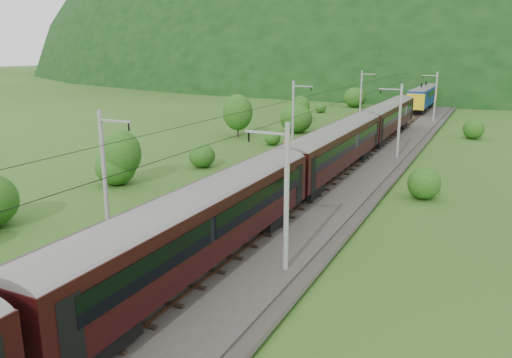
% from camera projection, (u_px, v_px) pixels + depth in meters
% --- Properties ---
extents(ground, '(600.00, 600.00, 0.00)m').
position_uv_depth(ground, '(190.00, 254.00, 29.82)').
color(ground, '#2B4D18').
rests_on(ground, ground).
extents(railbed, '(14.00, 220.00, 0.30)m').
position_uv_depth(railbed, '(261.00, 206.00, 38.49)').
color(railbed, '#38332D').
rests_on(railbed, ground).
extents(track_left, '(2.40, 220.00, 0.27)m').
position_uv_depth(track_left, '(234.00, 199.00, 39.45)').
color(track_left, brown).
rests_on(track_left, railbed).
extents(track_right, '(2.40, 220.00, 0.27)m').
position_uv_depth(track_right, '(290.00, 207.00, 37.42)').
color(track_right, brown).
rests_on(track_right, railbed).
extents(catenary_left, '(2.54, 192.28, 8.00)m').
position_uv_depth(catenary_left, '(294.00, 113.00, 59.13)').
color(catenary_left, gray).
rests_on(catenary_left, railbed).
extents(catenary_right, '(2.54, 192.28, 8.00)m').
position_uv_depth(catenary_right, '(399.00, 119.00, 53.97)').
color(catenary_right, gray).
rests_on(catenary_right, railbed).
extents(overhead_wires, '(4.83, 198.00, 0.03)m').
position_uv_depth(overhead_wires, '(261.00, 116.00, 36.73)').
color(overhead_wires, black).
rests_on(overhead_wires, ground).
extents(mountain_main, '(504.00, 360.00, 244.00)m').
position_uv_depth(mountain_main, '(468.00, 73.00, 256.21)').
color(mountain_main, black).
rests_on(mountain_main, ground).
extents(mountain_ridge, '(336.00, 280.00, 132.00)m').
position_uv_depth(mountain_ridge, '(283.00, 67.00, 341.66)').
color(mountain_ridge, black).
rests_on(mountain_ridge, ground).
extents(train, '(3.12, 148.64, 5.44)m').
position_uv_depth(train, '(286.00, 167.00, 35.85)').
color(train, black).
rests_on(train, ground).
extents(hazard_post_near, '(0.18, 0.18, 1.69)m').
position_uv_depth(hazard_post_near, '(379.00, 124.00, 74.09)').
color(hazard_post_near, red).
rests_on(hazard_post_near, railbed).
extents(hazard_post_far, '(0.17, 0.17, 1.57)m').
position_uv_depth(hazard_post_far, '(398.00, 114.00, 85.25)').
color(hazard_post_far, red).
rests_on(hazard_post_far, railbed).
extents(signal, '(0.28, 0.28, 2.49)m').
position_uv_depth(signal, '(285.00, 150.00, 51.59)').
color(signal, black).
rests_on(signal, railbed).
extents(vegetation_left, '(12.46, 144.84, 5.94)m').
position_uv_depth(vegetation_left, '(151.00, 154.00, 47.48)').
color(vegetation_left, '#214612').
rests_on(vegetation_left, ground).
extents(vegetation_right, '(4.89, 92.81, 3.07)m').
position_uv_depth(vegetation_right, '(386.00, 272.00, 24.35)').
color(vegetation_right, '#214612').
rests_on(vegetation_right, ground).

